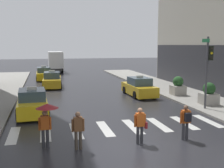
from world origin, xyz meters
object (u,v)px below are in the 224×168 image
Objects in this scene: taxi_lead at (32,103)px; taxi_fourth at (44,74)px; pedestrian_with_umbrella at (46,113)px; planter_mid_block at (178,86)px; taxi_third at (52,80)px; pedestrian_plain_coat at (78,128)px; pedestrian_with_handbag at (140,124)px; planter_near_corner at (209,95)px; box_truck at (55,61)px; taxi_second at (139,88)px; traffic_light_pole at (208,62)px; pedestrian_with_backpack at (186,120)px.

taxi_lead is 1.01× the size of taxi_fourth.
planter_mid_block is (11.11, 9.63, -0.64)m from pedestrian_with_umbrella.
taxi_third is at bearing 87.55° from pedestrian_with_umbrella.
pedestrian_plain_coat is (1.28, -0.56, -0.58)m from pedestrian_with_umbrella.
taxi_fourth is (-0.82, 6.50, 0.00)m from taxi_third.
taxi_third reaches higher than pedestrian_with_handbag.
planter_near_corner reaches higher than pedestrian_plain_coat.
box_truck is at bearing 86.43° from taxi_third.
taxi_second is 0.99× the size of taxi_third.
traffic_light_pole is at bearing -128.95° from planter_near_corner.
taxi_third is 16.14m from planter_near_corner.
pedestrian_with_backpack is (6.34, -24.68, 0.25)m from taxi_fourth.
pedestrian_with_backpack is at bearing -0.84° from pedestrian_with_handbag.
planter_near_corner is 4.12m from planter_mid_block.
planter_near_corner is at bearing 25.78° from pedestrian_with_umbrella.
pedestrian_plain_coat is (-0.50, -34.60, -0.91)m from box_truck.
pedestrian_with_backpack is at bearing -5.11° from pedestrian_with_umbrella.
taxi_lead is 8.30m from pedestrian_with_handbag.
taxi_second is 11.96m from pedestrian_with_handbag.
pedestrian_with_handbag is 1.03× the size of planter_near_corner.
pedestrian_with_umbrella is at bearing 174.89° from pedestrian_with_backpack.
traffic_light_pole is at bearing -67.44° from taxi_second.
pedestrian_with_handbag is at bearing 0.66° from pedestrian_plain_coat.
taxi_fourth reaches higher than planter_near_corner.
taxi_lead is 17.96m from taxi_fourth.
pedestrian_with_umbrella is 6.33m from pedestrian_with_backpack.
planter_near_corner is at bearing -3.04° from taxi_lead.
taxi_lead is 11.55m from taxi_third.
pedestrian_with_umbrella is at bearing -126.55° from taxi_second.
planter_near_corner is (11.50, -18.60, 0.15)m from taxi_fourth.
pedestrian_plain_coat is at bearing -72.64° from taxi_lead.
pedestrian_with_umbrella is at bearing -92.45° from taxi_third.
taxi_fourth is 2.85× the size of planter_near_corner.
taxi_second reaches higher than planter_mid_block.
taxi_second is 2.87× the size of planter_near_corner.
pedestrian_with_handbag is at bearing -80.51° from taxi_fourth.
pedestrian_with_umbrella is (-0.75, -17.62, 0.79)m from taxi_third.
pedestrian_plain_coat is at bearing -179.34° from pedestrian_with_handbag.
pedestrian_with_backpack is 5.00m from pedestrian_plain_coat.
taxi_third is at bearing 126.84° from traffic_light_pole.
traffic_light_pole is 1.04× the size of taxi_second.
taxi_third is 17.65m from pedestrian_with_umbrella.
taxi_fourth is 2.76× the size of pedestrian_plain_coat.
pedestrian_with_backpack is at bearing -82.59° from box_truck.
pedestrian_with_umbrella is (-7.98, -10.77, 0.79)m from taxi_second.
pedestrian_with_umbrella is (0.83, -6.18, 0.79)m from taxi_lead.
planter_near_corner is (5.16, 6.08, -0.10)m from pedestrian_with_backpack.
planter_mid_block reaches higher than pedestrian_plain_coat.
pedestrian_with_umbrella is 1.51m from pedestrian_plain_coat.
taxi_fourth is 25.49m from pedestrian_with_backpack.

